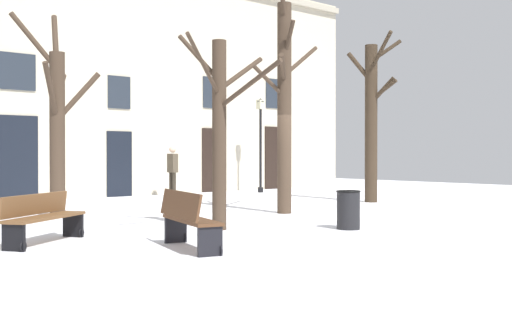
% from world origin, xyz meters
% --- Properties ---
extents(ground_plane, '(35.70, 35.70, 0.00)m').
position_xyz_m(ground_plane, '(0.00, 0.00, 0.00)').
color(ground_plane, white).
extents(building_facade, '(22.31, 0.60, 8.49)m').
position_xyz_m(building_facade, '(-0.01, 9.05, 4.28)').
color(building_facade, beige).
rests_on(building_facade, ground).
extents(tree_center, '(1.25, 1.70, 5.21)m').
position_xyz_m(tree_center, '(4.48, 1.41, 2.64)').
color(tree_center, '#382B1E').
rests_on(tree_center, ground).
extents(tree_right_of_center, '(2.55, 2.48, 3.95)m').
position_xyz_m(tree_right_of_center, '(-3.40, -1.05, 2.07)').
color(tree_right_of_center, '#423326').
rests_on(tree_right_of_center, ground).
extents(tree_near_facade, '(2.54, 1.37, 5.94)m').
position_xyz_m(tree_near_facade, '(-0.07, 0.58, 2.88)').
color(tree_near_facade, '#423326').
rests_on(tree_near_facade, ground).
extents(tree_left_of_center, '(2.02, 2.26, 5.02)m').
position_xyz_m(tree_left_of_center, '(-4.82, 3.49, 2.29)').
color(tree_left_of_center, '#423326').
rests_on(tree_left_of_center, ground).
extents(streetlamp, '(0.30, 0.30, 3.69)m').
position_xyz_m(streetlamp, '(5.07, 7.34, 2.26)').
color(streetlamp, black).
rests_on(streetlamp, ground).
extents(litter_bin, '(0.49, 0.49, 0.78)m').
position_xyz_m(litter_bin, '(-1.38, -2.66, 0.39)').
color(litter_bin, black).
rests_on(litter_bin, ground).
extents(bench_far_corner, '(0.88, 1.77, 0.93)m').
position_xyz_m(bench_far_corner, '(-5.33, -2.71, 0.48)').
color(bench_far_corner, '#51331E').
rests_on(bench_far_corner, ground).
extents(bench_back_to_back_left, '(1.77, 1.41, 0.84)m').
position_xyz_m(bench_back_to_back_left, '(-6.81, -0.57, 0.45)').
color(bench_back_to_back_left, brown).
rests_on(bench_back_to_back_left, ground).
extents(person_crossing_plaza, '(0.24, 0.38, 1.78)m').
position_xyz_m(person_crossing_plaza, '(1.09, 7.51, 1.00)').
color(person_crossing_plaza, '#2D271E').
rests_on(person_crossing_plaza, ground).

